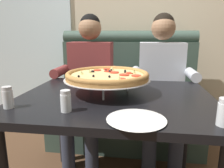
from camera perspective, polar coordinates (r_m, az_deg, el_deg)
name	(u,v)px	position (r m, az deg, el deg)	size (l,w,h in m)	color
back_wall_with_window	(131,8)	(2.74, 5.04, 19.61)	(6.00, 0.12, 2.80)	beige
window_panel	(28,9)	(3.02, -21.54, 18.19)	(1.10, 0.02, 2.80)	white
booth_bench	(126,101)	(2.26, 3.78, -4.69)	(1.46, 0.78, 1.13)	#384C42
dining_table	(115,110)	(1.31, 0.93, -6.93)	(1.15, 0.92, 0.73)	black
diner_left	(89,77)	(1.98, -6.22, 1.97)	(0.54, 0.64, 1.27)	#2D3342
diner_right	(162,79)	(1.93, 13.14, 1.41)	(0.54, 0.64, 1.27)	#2D3342
pizza	(107,76)	(1.30, -1.27, 2.20)	(0.53, 0.53, 0.14)	silver
shaker_oregano	(66,103)	(1.03, -12.24, -4.87)	(0.05, 0.05, 0.10)	white
shaker_pepper_flakes	(8,99)	(1.18, -26.08, -3.59)	(0.05, 0.05, 0.11)	white
plate_near_left	(136,118)	(0.93, 6.52, -9.05)	(0.26, 0.26, 0.02)	white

